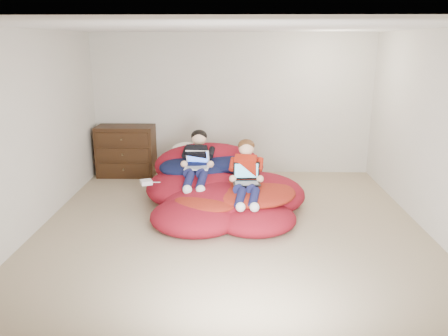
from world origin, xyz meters
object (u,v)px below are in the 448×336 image
dresser (126,151)px  older_boy (198,159)px  younger_boy (246,172)px  laptop_black (246,178)px  laptop_white (197,163)px  beanbag_pile (220,190)px

dresser → older_boy: (1.39, -1.32, 0.22)m
dresser → younger_boy: (2.10, -1.89, 0.19)m
dresser → laptop_black: 2.86m
older_boy → laptop_white: (0.00, -0.09, -0.04)m
laptop_black → laptop_white: bearing=144.0°
beanbag_pile → older_boy: bearing=149.1°
older_boy → laptop_black: older_boy is taller
younger_boy → laptop_white: 0.85m
dresser → younger_boy: 2.84m
beanbag_pile → laptop_black: bearing=-47.7°
older_boy → younger_boy: bearing=-38.8°
beanbag_pile → older_boy: (-0.34, 0.20, 0.42)m
younger_boy → dresser: bearing=138.0°
laptop_black → younger_boy: bearing=90.0°
laptop_black → dresser: bearing=137.4°
older_boy → laptop_white: size_ratio=3.22×
dresser → older_boy: bearing=-43.5°
dresser → laptop_white: dresser is taller
dresser → laptop_white: size_ratio=2.74×
beanbag_pile → laptop_black: size_ratio=6.38×
beanbag_pile → laptop_black: 0.64m
younger_boy → laptop_white: (-0.71, 0.47, -0.01)m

